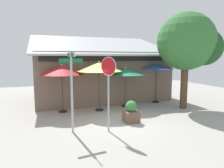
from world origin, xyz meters
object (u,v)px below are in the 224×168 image
(street_sign_post, at_px, (72,84))
(shade_tree, at_px, (190,43))
(patio_umbrella_crimson_left, at_px, (62,70))
(sidewalk_planter, at_px, (131,112))
(stop_sign, at_px, (108,81))
(patio_umbrella_forest_green_right, at_px, (125,72))
(patio_umbrella_mustard_center, at_px, (99,67))
(patio_umbrella_royal_blue_far_right, at_px, (157,67))

(street_sign_post, height_order, shade_tree, shade_tree)
(street_sign_post, xyz_separation_m, patio_umbrella_crimson_left, (-0.06, 3.25, 0.36))
(shade_tree, distance_m, sidewalk_planter, 5.55)
(stop_sign, distance_m, patio_umbrella_forest_green_right, 4.36)
(street_sign_post, xyz_separation_m, shade_tree, (6.97, 1.75, 1.86))
(shade_tree, bearing_deg, street_sign_post, -165.92)
(patio_umbrella_crimson_left, bearing_deg, sidewalk_planter, -45.00)
(patio_umbrella_mustard_center, xyz_separation_m, shade_tree, (5.06, -1.15, 1.35))
(patio_umbrella_mustard_center, bearing_deg, sidewalk_planter, -71.24)
(patio_umbrella_royal_blue_far_right, xyz_separation_m, shade_tree, (0.91, -1.96, 1.43))
(patio_umbrella_mustard_center, distance_m, patio_umbrella_forest_green_right, 1.84)
(sidewalk_planter, bearing_deg, shade_tree, 17.20)
(stop_sign, relative_size, patio_umbrella_royal_blue_far_right, 1.14)
(patio_umbrella_mustard_center, bearing_deg, stop_sign, -99.29)
(patio_umbrella_crimson_left, bearing_deg, shade_tree, -12.08)
(patio_umbrella_crimson_left, relative_size, patio_umbrella_forest_green_right, 1.08)
(street_sign_post, bearing_deg, sidewalk_planter, 9.14)
(street_sign_post, distance_m, sidewalk_planter, 3.16)
(street_sign_post, bearing_deg, patio_umbrella_forest_green_right, 42.29)
(patio_umbrella_forest_green_right, bearing_deg, patio_umbrella_royal_blue_far_right, 8.58)
(stop_sign, xyz_separation_m, shade_tree, (5.59, 2.11, 1.74))
(stop_sign, distance_m, patio_umbrella_royal_blue_far_right, 6.21)
(patio_umbrella_forest_green_right, bearing_deg, shade_tree, -25.84)
(stop_sign, height_order, sidewalk_planter, stop_sign)
(patio_umbrella_mustard_center, distance_m, patio_umbrella_royal_blue_far_right, 4.23)
(street_sign_post, bearing_deg, shade_tree, 14.08)
(patio_umbrella_crimson_left, distance_m, sidewalk_planter, 4.39)
(patio_umbrella_forest_green_right, height_order, patio_umbrella_royal_blue_far_right, patio_umbrella_royal_blue_far_right)
(patio_umbrella_forest_green_right, relative_size, sidewalk_planter, 2.42)
(patio_umbrella_royal_blue_far_right, relative_size, sidewalk_planter, 2.61)
(sidewalk_planter, bearing_deg, patio_umbrella_crimson_left, 135.00)
(stop_sign, xyz_separation_m, sidewalk_planter, (1.37, 0.80, -1.61))
(patio_umbrella_crimson_left, bearing_deg, street_sign_post, -88.94)
(patio_umbrella_royal_blue_far_right, bearing_deg, patio_umbrella_forest_green_right, -171.42)
(patio_umbrella_crimson_left, height_order, patio_umbrella_royal_blue_far_right, patio_umbrella_crimson_left)
(street_sign_post, height_order, patio_umbrella_royal_blue_far_right, street_sign_post)
(patio_umbrella_royal_blue_far_right, bearing_deg, street_sign_post, -148.58)
(patio_umbrella_mustard_center, relative_size, patio_umbrella_royal_blue_far_right, 1.06)
(stop_sign, distance_m, patio_umbrella_mustard_center, 3.32)
(stop_sign, bearing_deg, patio_umbrella_forest_green_right, 58.26)
(stop_sign, relative_size, patio_umbrella_mustard_center, 1.08)
(patio_umbrella_crimson_left, relative_size, patio_umbrella_mustard_center, 0.95)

